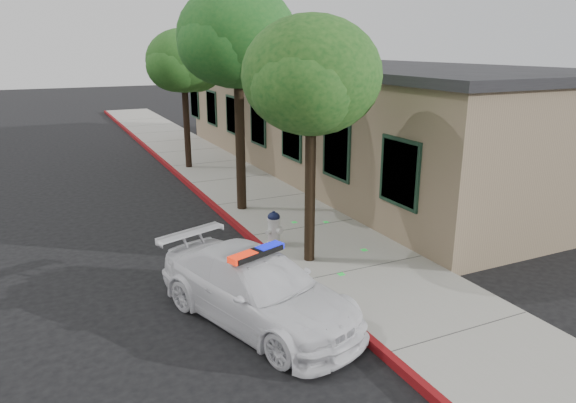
# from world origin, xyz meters

# --- Properties ---
(ground) EXTENTS (120.00, 120.00, 0.00)m
(ground) POSITION_xyz_m (0.00, 0.00, 0.00)
(ground) COLOR black
(ground) RESTS_ON ground
(sidewalk) EXTENTS (3.20, 60.00, 0.15)m
(sidewalk) POSITION_xyz_m (1.60, 3.00, 0.07)
(sidewalk) COLOR gray
(sidewalk) RESTS_ON ground
(red_curb) EXTENTS (0.14, 60.00, 0.16)m
(red_curb) POSITION_xyz_m (0.06, 3.00, 0.08)
(red_curb) COLOR maroon
(red_curb) RESTS_ON ground
(clapboard_building) EXTENTS (7.30, 20.89, 4.24)m
(clapboard_building) POSITION_xyz_m (6.69, 9.00, 2.13)
(clapboard_building) COLOR #897759
(clapboard_building) RESTS_ON ground
(police_car) EXTENTS (3.17, 4.76, 1.40)m
(police_car) POSITION_xyz_m (-1.33, -0.87, 0.64)
(police_car) COLOR white
(police_car) RESTS_ON ground
(fire_hydrant) EXTENTS (0.49, 0.43, 0.86)m
(fire_hydrant) POSITION_xyz_m (0.35, 2.16, 0.58)
(fire_hydrant) COLOR silver
(fire_hydrant) RESTS_ON sidewalk
(street_tree_near) EXTENTS (2.98, 2.97, 5.40)m
(street_tree_near) POSITION_xyz_m (0.71, 0.94, 4.18)
(street_tree_near) COLOR black
(street_tree_near) RESTS_ON sidewalk
(street_tree_mid) EXTENTS (3.52, 3.36, 6.41)m
(street_tree_mid) POSITION_xyz_m (0.71, 5.39, 4.98)
(street_tree_mid) COLOR black
(street_tree_mid) RESTS_ON sidewalk
(street_tree_far) EXTENTS (3.06, 2.85, 5.39)m
(street_tree_far) POSITION_xyz_m (0.77, 11.54, 4.20)
(street_tree_far) COLOR black
(street_tree_far) RESTS_ON sidewalk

